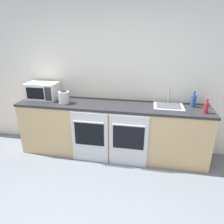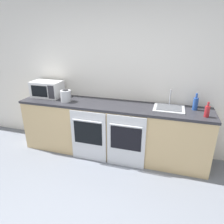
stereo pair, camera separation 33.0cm
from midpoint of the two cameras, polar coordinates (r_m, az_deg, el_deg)
wall_back at (r=3.46m, az=4.26°, el=9.97°), size 10.00×0.06×2.60m
counter_back at (r=3.43m, az=2.66°, el=-5.02°), size 3.14×0.62×0.91m
oven_left at (r=3.25m, az=-3.87°, el=-7.00°), size 0.60×0.06×0.86m
oven_right at (r=3.11m, az=7.05°, el=-8.52°), size 0.60×0.06×0.86m
microwave at (r=3.75m, az=-15.63°, el=6.30°), size 0.52×0.35×0.29m
bottle_blue at (r=3.29m, az=25.45°, el=2.17°), size 0.08×0.08×0.25m
bottle_red at (r=3.08m, az=28.36°, el=0.15°), size 0.07×0.07×0.21m
kettle at (r=3.42m, az=-10.38°, el=4.54°), size 0.18×0.18×0.20m
sink at (r=3.22m, az=18.84°, el=1.12°), size 0.46×0.40×0.26m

